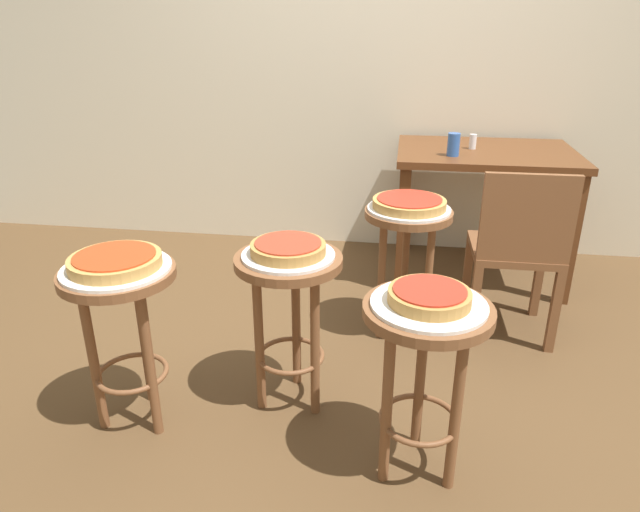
# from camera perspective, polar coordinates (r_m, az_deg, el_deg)

# --- Properties ---
(ground_plane) EXTENTS (6.00, 6.00, 0.00)m
(ground_plane) POSITION_cam_1_polar(r_m,az_deg,el_deg) (2.57, 3.40, -11.73)
(ground_plane) COLOR brown
(back_wall) EXTENTS (6.00, 0.10, 3.00)m
(back_wall) POSITION_cam_1_polar(r_m,az_deg,el_deg) (3.76, 6.55, 23.41)
(back_wall) COLOR beige
(back_wall) RESTS_ON ground_plane
(stool_foreground) EXTENTS (0.41, 0.41, 0.64)m
(stool_foreground) POSITION_cam_1_polar(r_m,az_deg,el_deg) (1.85, 10.51, -9.34)
(stool_foreground) COLOR brown
(stool_foreground) RESTS_ON ground_plane
(serving_plate_foreground) EXTENTS (0.36, 0.36, 0.01)m
(serving_plate_foreground) POSITION_cam_1_polar(r_m,az_deg,el_deg) (1.77, 10.89, -4.80)
(serving_plate_foreground) COLOR white
(serving_plate_foreground) RESTS_ON stool_foreground
(pizza_foreground) EXTENTS (0.25, 0.25, 0.05)m
(pizza_foreground) POSITION_cam_1_polar(r_m,az_deg,el_deg) (1.76, 10.96, -3.98)
(pizza_foreground) COLOR #B78442
(pizza_foreground) RESTS_ON serving_plate_foreground
(stool_middle) EXTENTS (0.41, 0.41, 0.64)m
(stool_middle) POSITION_cam_1_polar(r_m,az_deg,el_deg) (2.17, -19.25, -5.17)
(stool_middle) COLOR brown
(stool_middle) RESTS_ON ground_plane
(serving_plate_middle) EXTENTS (0.38, 0.38, 0.01)m
(serving_plate_middle) POSITION_cam_1_polar(r_m,az_deg,el_deg) (2.10, -19.83, -1.19)
(serving_plate_middle) COLOR white
(serving_plate_middle) RESTS_ON stool_middle
(pizza_middle) EXTENTS (0.32, 0.32, 0.05)m
(pizza_middle) POSITION_cam_1_polar(r_m,az_deg,el_deg) (2.09, -19.93, -0.48)
(pizza_middle) COLOR tan
(pizza_middle) RESTS_ON serving_plate_middle
(stool_leftside) EXTENTS (0.41, 0.41, 0.64)m
(stool_leftside) POSITION_cam_1_polar(r_m,az_deg,el_deg) (2.16, -3.12, -3.95)
(stool_leftside) COLOR brown
(stool_leftside) RESTS_ON ground_plane
(serving_plate_leftside) EXTENTS (0.35, 0.35, 0.01)m
(serving_plate_leftside) POSITION_cam_1_polar(r_m,az_deg,el_deg) (2.09, -3.22, 0.09)
(serving_plate_leftside) COLOR silver
(serving_plate_leftside) RESTS_ON stool_leftside
(pizza_leftside) EXTENTS (0.28, 0.28, 0.05)m
(pizza_leftside) POSITION_cam_1_polar(r_m,az_deg,el_deg) (2.08, -3.23, 0.81)
(pizza_leftside) COLOR #B78442
(pizza_leftside) RESTS_ON serving_plate_leftside
(stool_rear) EXTENTS (0.41, 0.41, 0.64)m
(stool_rear) POSITION_cam_1_polar(r_m,az_deg,el_deg) (2.69, 8.74, 1.37)
(stool_rear) COLOR brown
(stool_rear) RESTS_ON ground_plane
(serving_plate_rear) EXTENTS (0.38, 0.38, 0.01)m
(serving_plate_rear) POSITION_cam_1_polar(r_m,az_deg,el_deg) (2.64, 8.95, 4.71)
(serving_plate_rear) COLOR silver
(serving_plate_rear) RESTS_ON stool_rear
(pizza_rear) EXTENTS (0.34, 0.34, 0.05)m
(pizza_rear) POSITION_cam_1_polar(r_m,az_deg,el_deg) (2.63, 8.99, 5.29)
(pizza_rear) COLOR tan
(pizza_rear) RESTS_ON serving_plate_rear
(dining_table) EXTENTS (0.99, 0.75, 0.77)m
(dining_table) POSITION_cam_1_polar(r_m,az_deg,el_deg) (3.41, 16.21, 8.26)
(dining_table) COLOR #5B3319
(dining_table) RESTS_ON ground_plane
(cup_near_edge) EXTENTS (0.07, 0.07, 0.12)m
(cup_near_edge) POSITION_cam_1_polar(r_m,az_deg,el_deg) (3.17, 13.30, 10.87)
(cup_near_edge) COLOR #3360B2
(cup_near_edge) RESTS_ON dining_table
(condiment_shaker) EXTENTS (0.04, 0.04, 0.08)m
(condiment_shaker) POSITION_cam_1_polar(r_m,az_deg,el_deg) (3.38, 15.13, 11.06)
(condiment_shaker) COLOR white
(condiment_shaker) RESTS_ON dining_table
(wooden_chair) EXTENTS (0.40, 0.40, 0.85)m
(wooden_chair) POSITION_cam_1_polar(r_m,az_deg,el_deg) (2.78, 19.26, 0.74)
(wooden_chair) COLOR brown
(wooden_chair) RESTS_ON ground_plane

